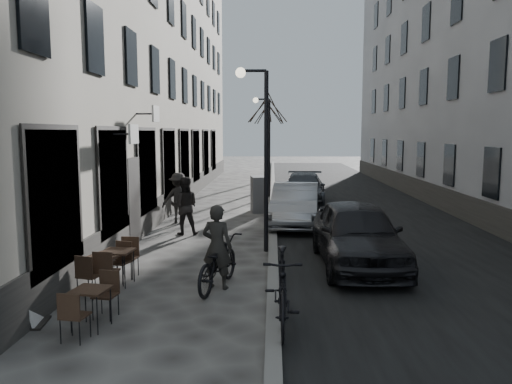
# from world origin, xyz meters

# --- Properties ---
(ground) EXTENTS (120.00, 120.00, 0.00)m
(ground) POSITION_xyz_m (0.00, 0.00, 0.00)
(ground) COLOR #373532
(ground) RESTS_ON ground
(road) EXTENTS (7.30, 60.00, 0.00)m
(road) POSITION_xyz_m (3.85, 16.00, 0.00)
(road) COLOR black
(road) RESTS_ON ground
(kerb) EXTENTS (0.25, 60.00, 0.12)m
(kerb) POSITION_xyz_m (0.20, 16.00, 0.06)
(kerb) COLOR slate
(kerb) RESTS_ON ground
(building_left) EXTENTS (4.00, 35.00, 16.00)m
(building_left) POSITION_xyz_m (-6.00, 16.50, 8.00)
(building_left) COLOR gray
(building_left) RESTS_ON ground
(building_right) EXTENTS (4.00, 35.00, 16.00)m
(building_right) POSITION_xyz_m (9.50, 16.50, 8.00)
(building_right) COLOR gray
(building_right) RESTS_ON ground
(streetlamp_near) EXTENTS (0.90, 0.28, 5.09)m
(streetlamp_near) POSITION_xyz_m (-0.17, 6.00, 3.16)
(streetlamp_near) COLOR black
(streetlamp_near) RESTS_ON ground
(streetlamp_far) EXTENTS (0.90, 0.28, 5.09)m
(streetlamp_far) POSITION_xyz_m (-0.17, 18.00, 3.16)
(streetlamp_far) COLOR black
(streetlamp_far) RESTS_ON ground
(tree_near) EXTENTS (2.40, 2.40, 5.70)m
(tree_near) POSITION_xyz_m (-0.10, 21.00, 4.66)
(tree_near) COLOR black
(tree_near) RESTS_ON ground
(tree_far) EXTENTS (2.40, 2.40, 5.70)m
(tree_far) POSITION_xyz_m (-0.10, 27.00, 4.66)
(tree_far) COLOR black
(tree_far) RESTS_ON ground
(bistro_set_a) EXTENTS (0.65, 1.45, 0.83)m
(bistro_set_a) POSITION_xyz_m (-2.92, 0.34, 0.43)
(bistro_set_a) COLOR black
(bistro_set_a) RESTS_ON ground
(bistro_set_b) EXTENTS (0.80, 1.56, 0.89)m
(bistro_set_b) POSITION_xyz_m (-3.39, 2.50, 0.46)
(bistro_set_b) COLOR black
(bistro_set_b) RESTS_ON ground
(bistro_set_c) EXTENTS (0.69, 1.58, 0.92)m
(bistro_set_c) POSITION_xyz_m (-3.22, 2.80, 0.47)
(bistro_set_c) COLOR black
(bistro_set_c) RESTS_ON ground
(sign_board) EXTENTS (0.44, 0.66, 1.07)m
(sign_board) POSITION_xyz_m (-4.01, 0.50, 0.43)
(sign_board) COLOR black
(sign_board) RESTS_ON ground
(utility_cabinet) EXTENTS (0.70, 1.08, 1.50)m
(utility_cabinet) POSITION_xyz_m (-0.42, 12.90, 0.75)
(utility_cabinet) COLOR #5B5B5E
(utility_cabinet) RESTS_ON ground
(bicycle) EXTENTS (1.25, 2.24, 1.12)m
(bicycle) POSITION_xyz_m (-1.00, 2.64, 0.56)
(bicycle) COLOR black
(bicycle) RESTS_ON ground
(cyclist_rider) EXTENTS (0.75, 0.59, 1.83)m
(cyclist_rider) POSITION_xyz_m (-1.00, 2.64, 0.91)
(cyclist_rider) COLOR #262421
(cyclist_rider) RESTS_ON ground
(pedestrian_near) EXTENTS (0.99, 0.81, 1.90)m
(pedestrian_near) POSITION_xyz_m (-2.70, 8.27, 0.95)
(pedestrian_near) COLOR black
(pedestrian_near) RESTS_ON ground
(pedestrian_mid) EXTENTS (1.33, 0.95, 1.86)m
(pedestrian_mid) POSITION_xyz_m (-3.28, 10.30, 0.93)
(pedestrian_mid) COLOR #272422
(pedestrian_mid) RESTS_ON ground
(pedestrian_far) EXTENTS (0.96, 0.72, 1.52)m
(pedestrian_far) POSITION_xyz_m (-3.60, 12.65, 0.76)
(pedestrian_far) COLOR black
(pedestrian_far) RESTS_ON ground
(car_near) EXTENTS (2.05, 4.86, 1.64)m
(car_near) POSITION_xyz_m (2.30, 4.53, 0.82)
(car_near) COLOR black
(car_near) RESTS_ON ground
(car_mid) EXTENTS (2.01, 4.70, 1.51)m
(car_mid) POSITION_xyz_m (1.00, 9.97, 0.75)
(car_mid) COLOR #95989E
(car_mid) RESTS_ON ground
(car_far) EXTENTS (2.43, 5.06, 1.42)m
(car_far) POSITION_xyz_m (1.61, 15.21, 0.71)
(car_far) COLOR #32353B
(car_far) RESTS_ON ground
(moped) EXTENTS (0.64, 2.23, 1.34)m
(moped) POSITION_xyz_m (0.35, 0.51, 0.67)
(moped) COLOR black
(moped) RESTS_ON ground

